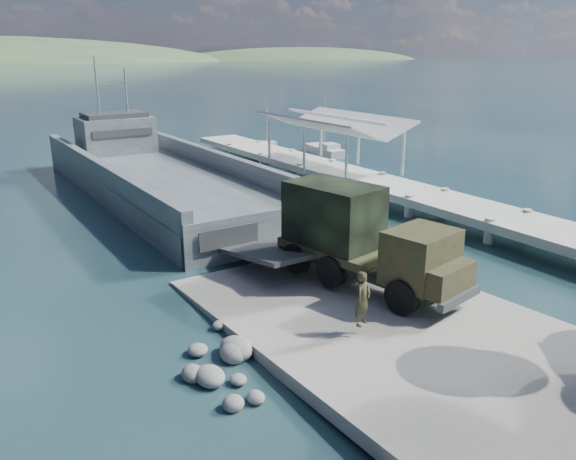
# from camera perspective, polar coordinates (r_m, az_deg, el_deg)

# --- Properties ---
(ground) EXTENTS (1400.00, 1400.00, 0.00)m
(ground) POSITION_cam_1_polar(r_m,az_deg,el_deg) (21.56, 9.01, -9.65)
(ground) COLOR #1B3941
(ground) RESTS_ON ground
(boat_ramp) EXTENTS (10.00, 18.00, 0.50)m
(boat_ramp) POSITION_cam_1_polar(r_m,az_deg,el_deg) (20.80, 10.89, -10.05)
(boat_ramp) COLOR gray
(boat_ramp) RESTS_ON ground
(shoreline_rocks) EXTENTS (3.20, 5.60, 0.90)m
(shoreline_rocks) POSITION_cam_1_polar(r_m,az_deg,el_deg) (18.86, -6.74, -13.84)
(shoreline_rocks) COLOR #595957
(shoreline_rocks) RESTS_ON ground
(pier) EXTENTS (6.40, 44.00, 6.10)m
(pier) POSITION_cam_1_polar(r_m,az_deg,el_deg) (42.71, 5.48, 6.53)
(pier) COLOR #B7B7AC
(pier) RESTS_ON ground
(landing_craft) EXTENTS (8.85, 34.57, 10.25)m
(landing_craft) POSITION_cam_1_polar(r_m,az_deg,el_deg) (40.88, -12.77, 4.58)
(landing_craft) COLOR #424B4E
(landing_craft) RESTS_ON ground
(military_truck) EXTENTS (4.16, 8.91, 3.98)m
(military_truck) POSITION_cam_1_polar(r_m,az_deg,el_deg) (23.42, 7.35, -0.72)
(military_truck) COLOR black
(military_truck) RESTS_ON boat_ramp
(soldier) EXTENTS (0.83, 0.69, 1.93)m
(soldier) POSITION_cam_1_polar(r_m,az_deg,el_deg) (19.41, 7.56, -7.97)
(soldier) COLOR #21311B
(soldier) RESTS_ON boat_ramp
(sailboat_near) EXTENTS (2.47, 5.99, 7.08)m
(sailboat_near) POSITION_cam_1_polar(r_m,az_deg,el_deg) (56.51, 3.79, 8.06)
(sailboat_near) COLOR #BCBCBC
(sailboat_near) RESTS_ON ground
(sailboat_far) EXTENTS (3.48, 5.80, 6.81)m
(sailboat_far) POSITION_cam_1_polar(r_m,az_deg,el_deg) (57.74, -2.10, 8.28)
(sailboat_far) COLOR #BCBCBC
(sailboat_far) RESTS_ON ground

